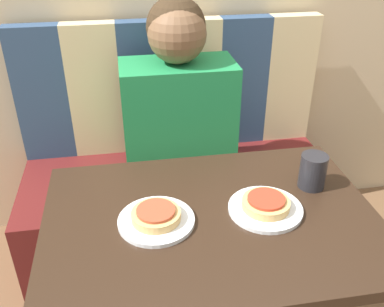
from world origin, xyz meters
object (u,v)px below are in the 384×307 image
plate_left (156,221)px  plate_right (265,209)px  drinking_cup (313,171)px  pizza_left (156,215)px  pizza_right (266,203)px  person (178,97)px

plate_left → plate_right: same height
drinking_cup → plate_left: bearing=-169.0°
plate_right → pizza_left: (-0.30, 0.00, 0.02)m
plate_right → pizza_right: pizza_right is taller
plate_right → pizza_left: size_ratio=1.56×
person → plate_left: (-0.15, -0.65, -0.08)m
pizza_left → pizza_right: bearing=0.0°
plate_left → plate_right: size_ratio=1.00×
pizza_left → drinking_cup: (0.47, 0.09, 0.03)m
plate_left → pizza_right: pizza_right is taller
plate_left → pizza_left: (-0.00, 0.00, 0.02)m
plate_left → drinking_cup: 0.49m
person → plate_right: size_ratio=3.52×
plate_right → pizza_left: bearing=180.0°
pizza_right → pizza_left: bearing=180.0°
plate_right → drinking_cup: drinking_cup is taller
person → pizza_left: bearing=-103.2°
pizza_right → plate_right: bearing=180.0°
plate_right → drinking_cup: size_ratio=1.95×
person → pizza_right: bearing=-76.8°
person → pizza_right: (0.15, -0.65, -0.06)m
pizza_left → plate_right: bearing=0.0°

